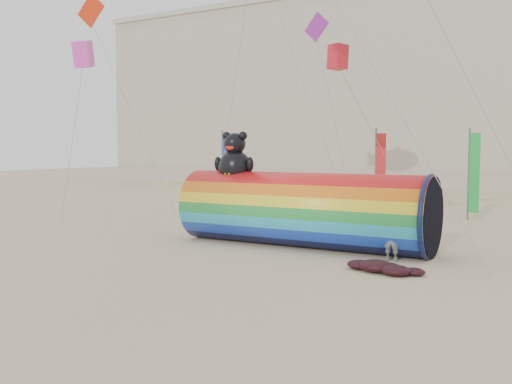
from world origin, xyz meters
The scene contains 6 objects.
ground centered at (0.00, 0.00, 0.00)m, with size 160.00×160.00×0.00m, color #CCB58C.
hotel_building centered at (-12.00, 45.95, 10.31)m, with size 60.40×15.40×20.60m.
windsock_assembly centered at (1.22, 4.10, 1.61)m, with size 10.52×3.20×4.85m.
kite_handler centered at (5.30, 2.92, 0.83)m, with size 0.61×0.40×1.67m, color slate.
fabric_bundle centered at (5.61, 0.92, 0.17)m, with size 2.62×1.35×0.41m.
festival_banners centered at (-0.69, 15.05, 2.64)m, with size 15.05×3.47×5.20m.
Camera 1 is at (11.26, -16.98, 4.04)m, focal length 40.00 mm.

